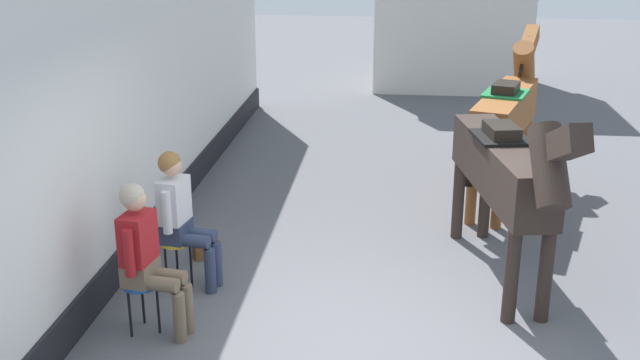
{
  "coord_description": "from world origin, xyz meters",
  "views": [
    {
      "loc": [
        0.34,
        -5.81,
        3.49
      ],
      "look_at": [
        -0.4,
        1.2,
        1.05
      ],
      "focal_mm": 42.75,
      "sensor_mm": 36.0,
      "label": 1
    }
  ],
  "objects_px": {
    "seated_visitor_far": "(181,213)",
    "saddled_horse_far": "(507,111)",
    "saddled_horse_near": "(506,171)",
    "seated_visitor_near": "(146,252)",
    "satchel_bag": "(206,249)"
  },
  "relations": [
    {
      "from": "seated_visitor_far",
      "to": "saddled_horse_far",
      "type": "bearing_deg",
      "value": 40.36
    },
    {
      "from": "saddled_horse_near",
      "to": "seated_visitor_near",
      "type": "bearing_deg",
      "value": -156.5
    },
    {
      "from": "seated_visitor_far",
      "to": "satchel_bag",
      "type": "height_order",
      "value": "seated_visitor_far"
    },
    {
      "from": "saddled_horse_far",
      "to": "satchel_bag",
      "type": "bearing_deg",
      "value": -146.25
    },
    {
      "from": "saddled_horse_far",
      "to": "satchel_bag",
      "type": "relative_size",
      "value": 10.35
    },
    {
      "from": "seated_visitor_near",
      "to": "satchel_bag",
      "type": "xyz_separation_m",
      "value": [
        0.1,
        1.58,
        -0.68
      ]
    },
    {
      "from": "satchel_bag",
      "to": "saddled_horse_far",
      "type": "bearing_deg",
      "value": 177.97
    },
    {
      "from": "seated_visitor_near",
      "to": "satchel_bag",
      "type": "bearing_deg",
      "value": 86.48
    },
    {
      "from": "seated_visitor_far",
      "to": "seated_visitor_near",
      "type": "bearing_deg",
      "value": -92.83
    },
    {
      "from": "saddled_horse_far",
      "to": "seated_visitor_far",
      "type": "bearing_deg",
      "value": -139.64
    },
    {
      "from": "satchel_bag",
      "to": "seated_visitor_far",
      "type": "bearing_deg",
      "value": 49.73
    },
    {
      "from": "saddled_horse_far",
      "to": "satchel_bag",
      "type": "xyz_separation_m",
      "value": [
        -3.39,
        -2.27,
        -1.06
      ]
    },
    {
      "from": "saddled_horse_far",
      "to": "satchel_bag",
      "type": "height_order",
      "value": "saddled_horse_far"
    },
    {
      "from": "seated_visitor_far",
      "to": "saddled_horse_near",
      "type": "xyz_separation_m",
      "value": [
        3.13,
        0.46,
        0.38
      ]
    },
    {
      "from": "seated_visitor_far",
      "to": "saddled_horse_near",
      "type": "height_order",
      "value": "saddled_horse_near"
    }
  ]
}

